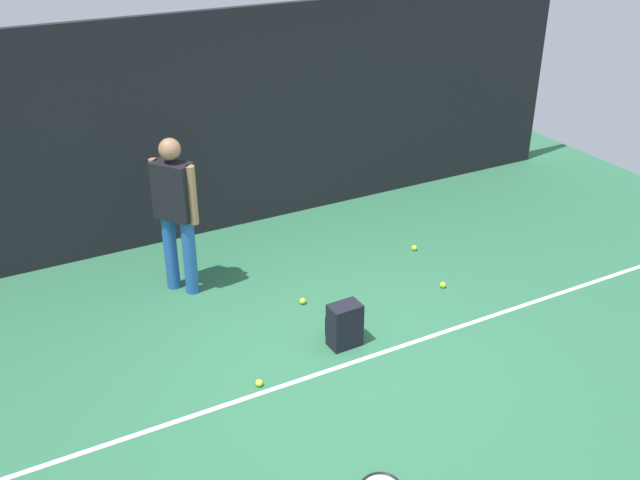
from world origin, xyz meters
TOP-DOWN VIEW (x-y plane):
  - ground_plane at (0.00, 0.00)m, footprint 12.00×12.00m
  - back_fence at (0.00, 3.00)m, footprint 10.00×0.10m
  - court_line at (0.00, -0.19)m, footprint 9.00×0.05m
  - tennis_player at (-0.92, 1.79)m, footprint 0.42×0.45m
  - backpack at (0.10, 0.10)m, footprint 0.30×0.29m
  - tennis_ball_near_player at (0.07, 0.92)m, footprint 0.07×0.07m
  - tennis_ball_by_fence at (1.55, 0.49)m, footprint 0.07×0.07m
  - tennis_ball_mid_court at (1.77, 1.34)m, footprint 0.07×0.07m
  - tennis_ball_far_left at (-0.87, -0.10)m, footprint 0.07×0.07m

SIDE VIEW (x-z plane):
  - ground_plane at x=0.00m, z-range 0.00..0.00m
  - court_line at x=0.00m, z-range 0.00..0.00m
  - tennis_ball_near_player at x=0.07m, z-range 0.00..0.07m
  - tennis_ball_by_fence at x=1.55m, z-range 0.00..0.07m
  - tennis_ball_mid_court at x=1.77m, z-range 0.00..0.07m
  - tennis_ball_far_left at x=-0.87m, z-range 0.00..0.07m
  - backpack at x=0.10m, z-range -0.01..0.43m
  - tennis_player at x=-0.92m, z-range 0.12..1.82m
  - back_fence at x=0.00m, z-range 0.00..2.64m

